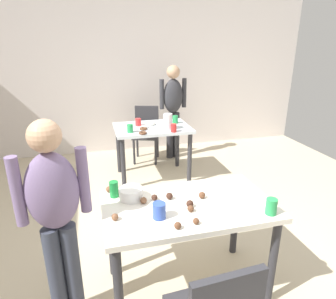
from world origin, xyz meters
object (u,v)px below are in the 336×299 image
(soda_can, at_px, (114,189))
(pitcher_far, at_px, (168,121))
(dining_table_far, at_px, (152,135))
(mixing_bowl, at_px, (131,193))
(person_adult_far, at_px, (173,104))
(person_girl_near, at_px, (55,210))
(chair_far_table, at_px, (146,130))
(dining_table_near, at_px, (188,216))

(soda_can, relative_size, pitcher_far, 0.58)
(dining_table_far, relative_size, mixing_bowl, 5.70)
(dining_table_far, distance_m, soda_can, 1.96)
(person_adult_far, height_order, mixing_bowl, person_adult_far)
(person_girl_near, xyz_separation_m, soda_can, (0.38, 0.27, -0.04))
(chair_far_table, xyz_separation_m, pitcher_far, (0.13, -0.89, 0.36))
(chair_far_table, height_order, person_girl_near, person_girl_near)
(dining_table_near, height_order, person_girl_near, person_girl_near)
(chair_far_table, distance_m, person_girl_near, 3.05)
(person_adult_far, bearing_deg, soda_can, -114.58)
(pitcher_far, bearing_deg, dining_table_near, -100.21)
(dining_table_far, xyz_separation_m, pitcher_far, (0.18, -0.18, 0.22))
(dining_table_near, distance_m, person_adult_far, 2.85)
(person_girl_near, bearing_deg, pitcher_far, 57.52)
(person_girl_near, bearing_deg, mixing_bowl, 22.68)
(person_girl_near, height_order, mixing_bowl, person_girl_near)
(dining_table_far, relative_size, person_adult_far, 0.68)
(dining_table_near, bearing_deg, person_girl_near, -178.04)
(dining_table_near, bearing_deg, pitcher_far, 79.79)
(person_girl_near, relative_size, person_adult_far, 0.96)
(soda_can, bearing_deg, pitcher_far, 63.02)
(mixing_bowl, bearing_deg, soda_can, 152.22)
(person_girl_near, xyz_separation_m, person_adult_far, (1.54, 2.79, 0.04))
(mixing_bowl, bearing_deg, dining_table_far, 73.75)
(mixing_bowl, distance_m, pitcher_far, 1.87)
(dining_table_far, distance_m, pitcher_far, 0.33)
(soda_can, bearing_deg, person_girl_near, -144.82)
(person_adult_far, bearing_deg, mixing_bowl, -111.87)
(dining_table_near, distance_m, chair_far_table, 2.80)
(person_adult_far, bearing_deg, chair_far_table, 176.70)
(chair_far_table, distance_m, pitcher_far, 0.97)
(person_girl_near, bearing_deg, dining_table_far, 63.42)
(mixing_bowl, distance_m, soda_can, 0.13)
(dining_table_far, xyz_separation_m, person_girl_near, (-1.06, -2.11, 0.22))
(chair_far_table, bearing_deg, person_girl_near, -111.33)
(dining_table_near, height_order, person_adult_far, person_adult_far)
(dining_table_far, xyz_separation_m, mixing_bowl, (-0.55, -1.90, 0.16))
(person_girl_near, bearing_deg, soda_can, 35.18)
(dining_table_far, xyz_separation_m, soda_can, (-0.67, -1.84, 0.18))
(soda_can, bearing_deg, mixing_bowl, -27.78)
(dining_table_near, relative_size, person_adult_far, 0.81)
(mixing_bowl, bearing_deg, person_girl_near, -157.32)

